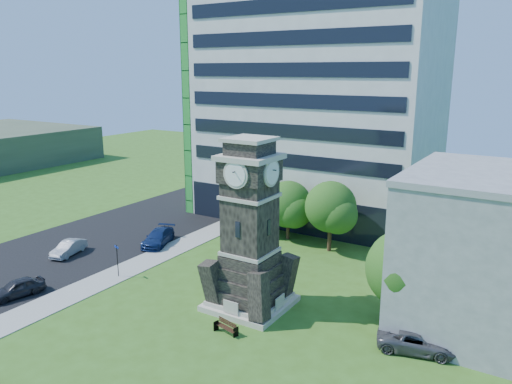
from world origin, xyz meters
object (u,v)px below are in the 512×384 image
Objects in this scene: car_street_north at (158,237)px; street_sign at (117,257)px; clock_tower at (250,236)px; park_bench at (226,327)px; car_east_lot at (417,341)px; car_street_mid at (69,248)px; car_street_south at (17,288)px.

street_sign reaches higher than car_street_north.
car_street_north is (-14.62, 6.25, -4.56)m from clock_tower.
car_street_north is at bearing 127.20° from street_sign.
street_sign is (-12.80, 2.72, 1.27)m from park_bench.
car_east_lot is 11.85m from park_bench.
car_street_mid is 8.22m from car_street_north.
car_street_mid is at bearing -170.21° from street_sign.
street_sign is at bearing -173.58° from clock_tower.
car_street_mid reaches higher than park_bench.
street_sign is at bearing 73.56° from car_street_south.
clock_tower is 12.67m from car_east_lot.
car_street_mid is (-4.02, 7.73, -0.02)m from car_street_south.
car_east_lot is at bearing 29.40° from car_street_south.
clock_tower is at bearing 24.77° from street_sign.
car_street_south is 0.79× the size of car_street_north.
park_bench is (16.47, 3.85, -0.21)m from car_street_south.
car_east_lot is 2.86× the size of park_bench.
clock_tower is 12.61m from street_sign.
clock_tower is 16.54m from car_street_north.
car_street_south is at bearing -154.14° from park_bench.
car_street_mid is at bearing 130.26° from car_street_south.
car_east_lot is at bearing 34.28° from park_bench.
street_sign is (-12.02, -1.35, -3.56)m from clock_tower.
clock_tower is at bearing -43.72° from car_street_north.
street_sign is (7.70, -1.16, 1.07)m from car_street_mid.
park_bench is (-11.02, -4.36, -0.21)m from car_east_lot.
car_street_north is 18.54m from park_bench.
park_bench is (20.49, -3.88, -0.19)m from car_street_mid.
park_bench is 13.14m from street_sign.
clock_tower reaches higher than car_east_lot.
car_street_north is at bearing 156.84° from clock_tower.
car_east_lot is (11.80, 0.28, -4.62)m from clock_tower.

